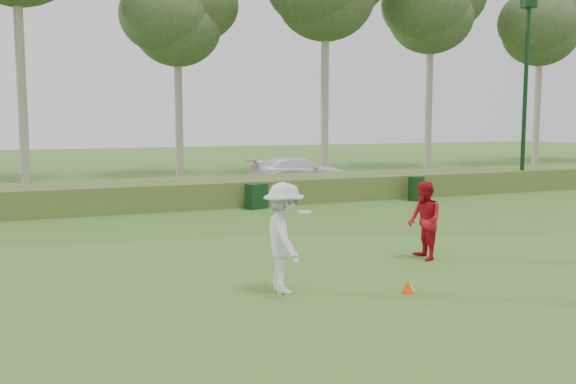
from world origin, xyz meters
name	(u,v)px	position (x,y,z in m)	size (l,w,h in m)	color
ground	(366,279)	(0.00, 0.00, 0.00)	(120.00, 120.00, 0.00)	#386822
reed_strip	(204,192)	(0.00, 12.00, 0.45)	(80.00, 3.00, 0.90)	#4A6127
park_road	(174,190)	(0.00, 17.00, 0.03)	(80.00, 6.00, 0.06)	#2D2D2D
lamp_post	(527,61)	(14.00, 11.00, 5.59)	(0.70, 0.70, 8.18)	black
tree_4	(177,18)	(2.00, 24.50, 8.59)	(6.24, 6.24, 11.50)	gray
tree_6	(431,7)	(18.00, 23.80, 10.10)	(7.02, 7.02, 13.50)	gray
tree_7	(541,24)	(26.00, 22.80, 9.34)	(6.50, 6.50, 12.50)	gray
player_white	(284,238)	(-1.86, -0.28, 1.00)	(0.98, 1.37, 2.01)	silver
player_red	(424,221)	(2.07, 1.06, 0.88)	(0.85, 0.67, 1.76)	#B30F1E
cone_orange	(408,287)	(0.16, -1.24, 0.13)	(0.23, 0.23, 0.25)	#EE420C
cone_yellow	(410,285)	(0.30, -1.08, 0.10)	(0.18, 0.18, 0.20)	yellow
utility_cabinet	(257,196)	(1.38, 10.16, 0.44)	(0.71, 0.44, 0.88)	black
trash_bin	(416,188)	(7.83, 9.93, 0.47)	(0.62, 0.62, 0.93)	black
car_right	(299,172)	(5.56, 16.06, 0.72)	(1.86, 4.58, 1.33)	white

